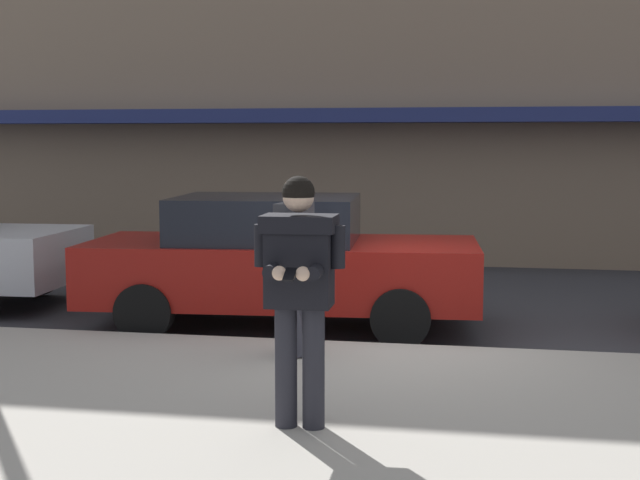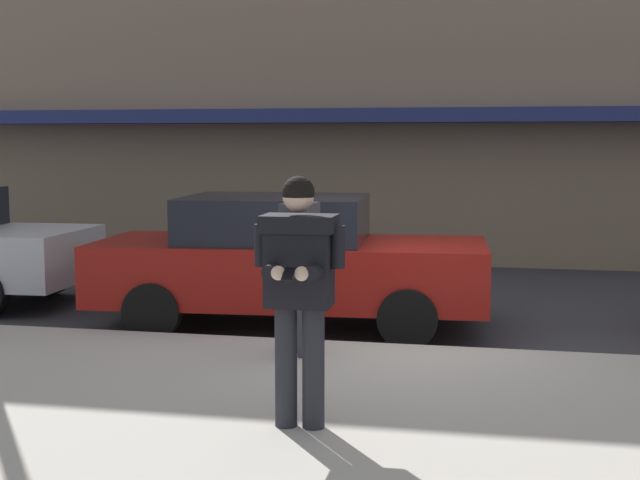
% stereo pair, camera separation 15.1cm
% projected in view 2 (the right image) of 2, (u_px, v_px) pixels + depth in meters
% --- Properties ---
extents(ground_plane, '(80.00, 80.00, 0.00)m').
position_uv_depth(ground_plane, '(380.00, 352.00, 9.26)').
color(ground_plane, '#333338').
extents(sidewalk, '(32.00, 5.30, 0.14)m').
position_uv_depth(sidewalk, '(464.00, 442.00, 6.27)').
color(sidewalk, '#A8A399').
rests_on(sidewalk, ground).
extents(curb_paint_line, '(28.00, 0.12, 0.01)m').
position_uv_depth(curb_paint_line, '(478.00, 355.00, 9.10)').
color(curb_paint_line, silver).
rests_on(curb_paint_line, ground).
extents(parked_sedan_mid, '(4.62, 2.18, 1.54)m').
position_uv_depth(parked_sedan_mid, '(287.00, 261.00, 10.37)').
color(parked_sedan_mid, maroon).
rests_on(parked_sedan_mid, ground).
extents(man_texting_on_phone, '(0.65, 0.59, 1.81)m').
position_uv_depth(man_texting_on_phone, '(299.00, 274.00, 6.27)').
color(man_texting_on_phone, '#23232B').
rests_on(man_texting_on_phone, sidewalk).
extents(pedestrian_with_bag, '(0.36, 0.72, 1.70)m').
position_uv_depth(pedestrian_with_bag, '(299.00, 255.00, 8.44)').
color(pedestrian_with_bag, '#33333D').
rests_on(pedestrian_with_bag, sidewalk).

